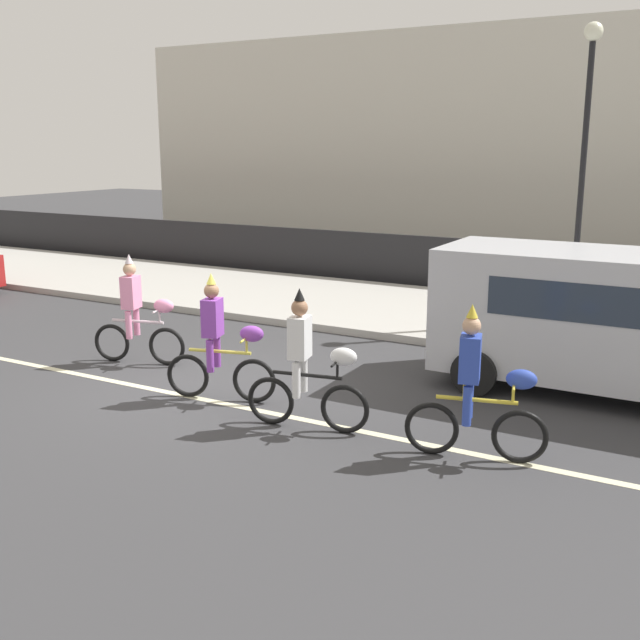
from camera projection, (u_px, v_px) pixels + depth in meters
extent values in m
plane|color=#38383A|center=(205.00, 387.00, 11.82)|extent=(80.00, 80.00, 0.00)
cube|color=beige|center=(185.00, 396.00, 11.39)|extent=(36.00, 0.14, 0.01)
cube|color=#ADAAA3|center=(378.00, 306.00, 17.33)|extent=(60.00, 5.00, 0.15)
cube|color=black|center=(424.00, 263.00, 19.65)|extent=(40.00, 0.08, 1.40)
cube|color=beige|center=(551.00, 147.00, 25.73)|extent=(28.00, 8.00, 7.28)
torus|color=black|center=(167.00, 346.00, 12.90)|extent=(0.67, 0.24, 0.67)
torus|color=black|center=(112.00, 343.00, 13.15)|extent=(0.67, 0.24, 0.67)
cylinder|color=silver|center=(138.00, 321.00, 12.93)|extent=(0.95, 0.30, 0.05)
cylinder|color=silver|center=(130.00, 316.00, 12.94)|extent=(0.04, 0.04, 0.18)
cylinder|color=silver|center=(160.00, 316.00, 12.80)|extent=(0.04, 0.04, 0.23)
cylinder|color=silver|center=(159.00, 310.00, 12.78)|extent=(0.16, 0.49, 0.03)
ellipsoid|color=pink|center=(164.00, 306.00, 12.74)|extent=(0.40, 0.29, 0.24)
cube|color=pink|center=(131.00, 292.00, 12.84)|extent=(0.31, 0.37, 0.56)
sphere|color=tan|center=(129.00, 269.00, 12.74)|extent=(0.22, 0.22, 0.22)
cone|color=silver|center=(129.00, 259.00, 12.70)|extent=(0.14, 0.14, 0.16)
cylinder|color=pink|center=(129.00, 325.00, 12.83)|extent=(0.11, 0.11, 0.48)
cylinder|color=pink|center=(137.00, 321.00, 13.09)|extent=(0.11, 0.11, 0.48)
torus|color=black|center=(254.00, 381.00, 11.03)|extent=(0.66, 0.25, 0.67)
torus|color=black|center=(188.00, 376.00, 11.27)|extent=(0.66, 0.25, 0.67)
cylinder|color=#E5D84C|center=(220.00, 351.00, 11.05)|extent=(0.94, 0.31, 0.05)
cylinder|color=#E5D84C|center=(210.00, 345.00, 11.07)|extent=(0.04, 0.04, 0.18)
cylinder|color=#E5D84C|center=(247.00, 346.00, 10.93)|extent=(0.04, 0.04, 0.23)
cylinder|color=#E5D84C|center=(246.00, 338.00, 10.90)|extent=(0.16, 0.49, 0.03)
ellipsoid|color=purple|center=(252.00, 334.00, 10.87)|extent=(0.40, 0.29, 0.24)
cube|color=purple|center=(212.00, 318.00, 10.96)|extent=(0.32, 0.37, 0.56)
sphere|color=#9E7051|center=(211.00, 291.00, 10.87)|extent=(0.22, 0.22, 0.22)
cone|color=#E5D84C|center=(211.00, 279.00, 10.83)|extent=(0.14, 0.14, 0.16)
cylinder|color=purple|center=(210.00, 356.00, 10.95)|extent=(0.11, 0.11, 0.48)
cylinder|color=purple|center=(217.00, 351.00, 11.22)|extent=(0.11, 0.11, 0.48)
torus|color=black|center=(345.00, 409.00, 9.85)|extent=(0.67, 0.19, 0.67)
torus|color=black|center=(271.00, 401.00, 10.18)|extent=(0.67, 0.19, 0.67)
cylinder|color=black|center=(307.00, 375.00, 9.92)|extent=(0.96, 0.23, 0.05)
cylinder|color=black|center=(296.00, 368.00, 9.95)|extent=(0.04, 0.04, 0.18)
cylinder|color=black|center=(337.00, 370.00, 9.76)|extent=(0.04, 0.04, 0.23)
cylinder|color=black|center=(337.00, 361.00, 9.74)|extent=(0.12, 0.50, 0.03)
ellipsoid|color=white|center=(344.00, 357.00, 9.70)|extent=(0.39, 0.26, 0.24)
cube|color=white|center=(300.00, 337.00, 9.83)|extent=(0.30, 0.36, 0.56)
sphere|color=#9E7051|center=(300.00, 308.00, 9.74)|extent=(0.22, 0.22, 0.22)
cone|color=black|center=(299.00, 294.00, 9.70)|extent=(0.14, 0.14, 0.16)
cylinder|color=white|center=(296.00, 380.00, 9.83)|extent=(0.11, 0.11, 0.48)
cylinder|color=white|center=(303.00, 374.00, 10.09)|extent=(0.11, 0.11, 0.48)
torus|color=black|center=(520.00, 437.00, 8.92)|extent=(0.67, 0.23, 0.67)
torus|color=black|center=(432.00, 428.00, 9.19)|extent=(0.67, 0.23, 0.67)
cylinder|color=gold|center=(477.00, 400.00, 8.96)|extent=(0.95, 0.28, 0.05)
cylinder|color=gold|center=(464.00, 392.00, 8.98)|extent=(0.04, 0.04, 0.18)
cylinder|color=gold|center=(513.00, 394.00, 8.83)|extent=(0.04, 0.04, 0.23)
cylinder|color=gold|center=(514.00, 384.00, 8.80)|extent=(0.15, 0.49, 0.03)
ellipsoid|color=#2D47B2|center=(522.00, 379.00, 8.76)|extent=(0.40, 0.28, 0.24)
cube|color=#2D47B2|center=(470.00, 358.00, 8.87)|extent=(0.31, 0.37, 0.56)
sphere|color=tan|center=(472.00, 326.00, 8.77)|extent=(0.22, 0.22, 0.22)
cone|color=gold|center=(472.00, 311.00, 8.73)|extent=(0.14, 0.14, 0.16)
cylinder|color=#2D47B2|center=(467.00, 406.00, 8.86)|extent=(0.11, 0.11, 0.48)
cylinder|color=#2D47B2|center=(469.00, 399.00, 9.12)|extent=(0.11, 0.11, 0.48)
cube|color=silver|center=(608.00, 316.00, 11.22)|extent=(5.00, 2.00, 1.90)
cube|color=#283342|center=(639.00, 295.00, 10.95)|extent=(3.90, 2.02, 0.56)
cylinder|color=black|center=(474.00, 373.00, 11.37)|extent=(0.70, 0.22, 0.70)
cylinder|color=black|center=(510.00, 343.00, 13.07)|extent=(0.70, 0.22, 0.70)
cylinder|color=black|center=(581.00, 187.00, 14.91)|extent=(0.12, 0.12, 5.50)
sphere|color=#EAEACC|center=(594.00, 31.00, 14.24)|extent=(0.36, 0.36, 0.36)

